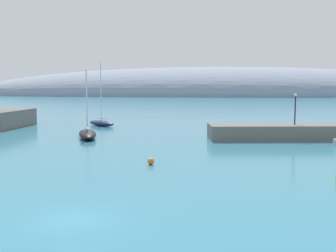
{
  "coord_description": "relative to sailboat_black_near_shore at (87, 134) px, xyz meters",
  "views": [
    {
      "loc": [
        6.97,
        -19.61,
        6.83
      ],
      "look_at": [
        2.36,
        23.34,
        2.43
      ],
      "focal_mm": 43.68,
      "sensor_mm": 36.0,
      "label": 1
    }
  ],
  "objects": [
    {
      "name": "sailboat_navy_mid_mooring",
      "position": [
        -2.28,
        15.02,
        -0.01
      ],
      "size": [
        5.94,
        5.26,
        10.47
      ],
      "rotation": [
        0.0,
        0.0,
        2.46
      ],
      "color": "navy",
      "rests_on": "water"
    },
    {
      "name": "distant_ridge",
      "position": [
        18.38,
        206.55,
        -0.56
      ],
      "size": [
        323.45,
        83.62,
        35.26
      ],
      "primitive_type": "ellipsoid",
      "color": "gray",
      "rests_on": "ground"
    },
    {
      "name": "mooring_buoy_orange",
      "position": [
        10.7,
        -16.51,
        -0.27
      ],
      "size": [
        0.59,
        0.59,
        0.59
      ],
      "primitive_type": "sphere",
      "color": "orange",
      "rests_on": "water"
    },
    {
      "name": "water",
      "position": [
        8.87,
        -30.97,
        -0.56
      ],
      "size": [
        600.0,
        600.0,
        0.0
      ],
      "primitive_type": "plane",
      "color": "teal",
      "rests_on": "ground"
    },
    {
      "name": "harbor_lamp_post",
      "position": [
        26.13,
        1.36,
        3.71
      ],
      "size": [
        0.36,
        0.36,
        3.89
      ],
      "color": "black",
      "rests_on": "breakwater_rocks"
    },
    {
      "name": "sailboat_black_near_shore",
      "position": [
        0.0,
        0.0,
        0.0
      ],
      "size": [
        4.71,
        8.34,
        8.71
      ],
      "rotation": [
        0.0,
        0.0,
        1.91
      ],
      "color": "black",
      "rests_on": "water"
    },
    {
      "name": "breakwater_rocks",
      "position": [
        29.04,
        2.08,
        0.36
      ],
      "size": [
        27.57,
        8.37,
        1.85
      ],
      "primitive_type": "cube",
      "rotation": [
        0.0,
        0.0,
        0.13
      ],
      "color": "#66605B",
      "rests_on": "ground"
    }
  ]
}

